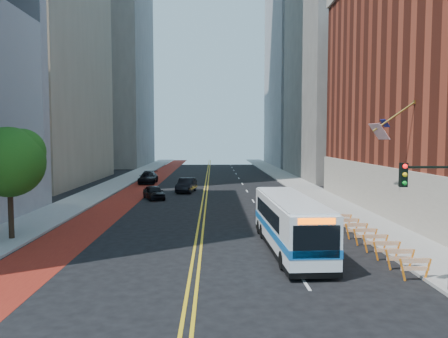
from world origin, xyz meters
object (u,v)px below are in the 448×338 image
car_a (154,192)px  car_b (186,185)px  street_tree (10,159)px  traffic_signal (431,201)px  transit_bus (289,223)px  car_c (148,178)px

car_a → car_b: car_b is taller
street_tree → traffic_signal: (20.66, -9.55, -1.19)m
transit_bus → car_c: transit_bus is taller
transit_bus → car_b: (-7.24, 25.89, -0.74)m
car_b → car_a: bearing=-110.8°
transit_bus → car_b: bearing=103.6°
car_a → car_c: (-2.79, 15.13, 0.10)m
car_b → street_tree: bearing=-104.1°
car_a → car_b: bearing=41.0°
transit_bus → car_a: (-10.20, 20.34, -0.85)m
traffic_signal → car_b: (-11.59, 32.72, -2.93)m
transit_bus → car_a: bearing=114.6°
traffic_signal → car_a: size_ratio=1.26×
traffic_signal → street_tree: bearing=155.2°
street_tree → traffic_signal: street_tree is taller
street_tree → car_b: size_ratio=1.39×
traffic_signal → car_c: (-17.33, 42.30, -2.93)m
street_tree → car_c: size_ratio=1.23×
car_c → transit_bus: bearing=-69.8°
car_a → traffic_signal: bearing=-82.8°
street_tree → car_a: size_ratio=1.66×
car_b → car_c: 11.17m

